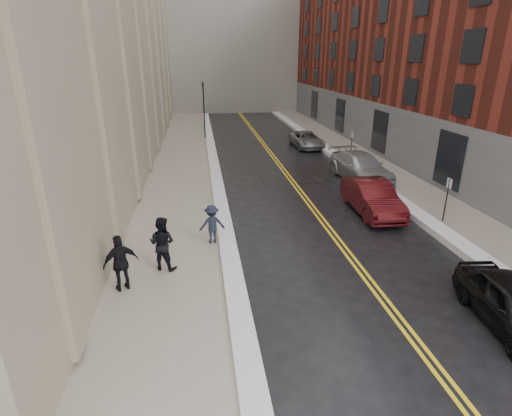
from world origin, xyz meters
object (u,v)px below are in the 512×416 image
object	(u,v)px
car_silver_far	(307,140)
pedestrian_c	(121,263)
pedestrian_b	(212,224)
pedestrian_a	(162,243)
car_silver_near	(360,167)
car_maroon	(372,197)

from	to	relation	value
car_silver_far	pedestrian_c	bearing A→B (deg)	-121.00
pedestrian_b	pedestrian_a	bearing A→B (deg)	38.54
car_silver_near	car_silver_far	world-z (taller)	car_silver_near
car_silver_far	pedestrian_b	distance (m)	20.01
car_silver_near	pedestrian_b	bearing A→B (deg)	-145.84
pedestrian_a	pedestrian_b	distance (m)	2.65
car_maroon	car_silver_far	size ratio (longest dim) A/B	1.04
pedestrian_a	pedestrian_c	size ratio (longest dim) A/B	1.03
car_silver_near	car_silver_far	distance (m)	9.89
car_silver_near	pedestrian_b	distance (m)	12.59
pedestrian_c	pedestrian_b	bearing A→B (deg)	-158.85
car_silver_near	pedestrian_a	size ratio (longest dim) A/B	2.87
pedestrian_c	car_silver_near	bearing A→B (deg)	-163.12
pedestrian_a	car_silver_far	bearing A→B (deg)	-95.53
pedestrian_b	car_silver_far	bearing A→B (deg)	-123.80
car_silver_near	car_silver_far	xyz separation A→B (m)	(-0.85, 9.85, -0.17)
pedestrian_b	pedestrian_c	bearing A→B (deg)	38.19
car_maroon	car_silver_near	distance (m)	5.72
car_maroon	car_silver_far	xyz separation A→B (m)	(0.75, 15.35, -0.15)
car_maroon	pedestrian_b	distance (m)	8.43
car_silver_far	pedestrian_b	bearing A→B (deg)	-117.79
car_maroon	pedestrian_c	size ratio (longest dim) A/B	2.53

